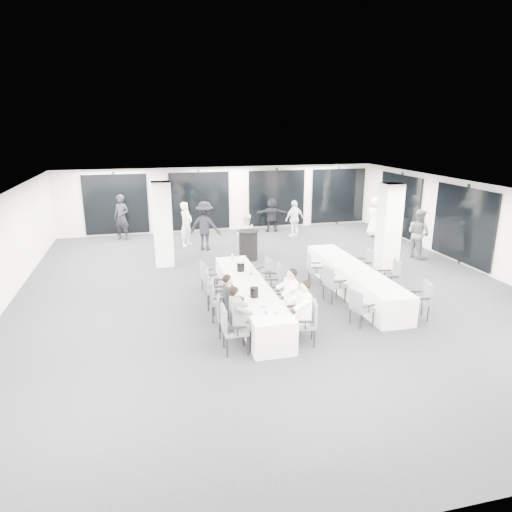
{
  "coord_description": "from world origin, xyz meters",
  "views": [
    {
      "loc": [
        -3.32,
        -11.82,
        4.56
      ],
      "look_at": [
        -0.47,
        -0.2,
        1.11
      ],
      "focal_mm": 32.0,
      "sensor_mm": 36.0,
      "label": 1
    }
  ],
  "objects_px": {
    "chair_side_right_mid": "(391,277)",
    "ice_bucket_near": "(254,292)",
    "standing_guest_e": "(375,214)",
    "standing_guest_f": "(272,212)",
    "chair_main_right_mid": "(284,293)",
    "standing_guest_g": "(121,214)",
    "chair_main_right_far": "(265,272)",
    "chair_side_left_far": "(313,268)",
    "chair_main_right_fourth": "(274,279)",
    "chair_side_left_near": "(360,306)",
    "chair_main_right_near": "(308,320)",
    "standing_guest_h": "(419,230)",
    "chair_main_left_mid": "(218,298)",
    "chair_side_left_mid": "(332,282)",
    "chair_main_right_second": "(295,305)",
    "chair_side_right_far": "(365,263)",
    "banquet_table_side": "(353,280)",
    "chair_main_left_near": "(231,326)",
    "chair_main_left_far": "(207,275)",
    "chair_side_right_near": "(422,298)",
    "banquet_table_main": "(249,298)",
    "standing_guest_b": "(246,232)",
    "standing_guest_d": "(295,216)",
    "standing_guest_c": "(205,223)",
    "ice_bucket_far": "(241,267)",
    "standing_guest_a": "(186,221)",
    "chair_main_left_fourth": "(213,286)",
    "chair_main_left_second": "(225,314)"
  },
  "relations": [
    {
      "from": "chair_main_right_fourth",
      "to": "standing_guest_b",
      "type": "xyz_separation_m",
      "value": [
        0.23,
        4.44,
        0.3
      ]
    },
    {
      "from": "chair_side_right_mid",
      "to": "ice_bucket_near",
      "type": "distance_m",
      "value": 4.19
    },
    {
      "from": "chair_main_right_second",
      "to": "standing_guest_a",
      "type": "distance_m",
      "value": 8.31
    },
    {
      "from": "standing_guest_d",
      "to": "chair_side_left_far",
      "type": "bearing_deg",
      "value": 57.14
    },
    {
      "from": "chair_side_left_far",
      "to": "standing_guest_d",
      "type": "distance_m",
      "value": 5.96
    },
    {
      "from": "standing_guest_b",
      "to": "ice_bucket_far",
      "type": "height_order",
      "value": "standing_guest_b"
    },
    {
      "from": "chair_main_left_far",
      "to": "chair_main_right_near",
      "type": "distance_m",
      "value": 4.04
    },
    {
      "from": "chair_side_left_near",
      "to": "ice_bucket_far",
      "type": "height_order",
      "value": "ice_bucket_far"
    },
    {
      "from": "chair_side_right_mid",
      "to": "standing_guest_d",
      "type": "relative_size",
      "value": 0.59
    },
    {
      "from": "chair_main_right_far",
      "to": "chair_side_right_mid",
      "type": "xyz_separation_m",
      "value": [
        3.15,
        -1.49,
        0.1
      ]
    },
    {
      "from": "chair_main_right_near",
      "to": "chair_side_right_mid",
      "type": "xyz_separation_m",
      "value": [
        3.14,
        2.08,
        0.04
      ]
    },
    {
      "from": "chair_main_right_near",
      "to": "standing_guest_h",
      "type": "distance_m",
      "value": 8.13
    },
    {
      "from": "chair_main_right_fourth",
      "to": "chair_side_left_near",
      "type": "xyz_separation_m",
      "value": [
        1.47,
        -2.14,
        -0.06
      ]
    },
    {
      "from": "chair_side_left_mid",
      "to": "standing_guest_c",
      "type": "distance_m",
      "value": 6.55
    },
    {
      "from": "chair_main_right_mid",
      "to": "standing_guest_g",
      "type": "height_order",
      "value": "standing_guest_g"
    },
    {
      "from": "chair_main_right_second",
      "to": "chair_side_right_far",
      "type": "bearing_deg",
      "value": -45.63
    },
    {
      "from": "chair_main_left_near",
      "to": "standing_guest_b",
      "type": "xyz_separation_m",
      "value": [
        1.9,
        7.12,
        0.28
      ]
    },
    {
      "from": "chair_side_right_far",
      "to": "chair_main_right_far",
      "type": "bearing_deg",
      "value": 96.94
    },
    {
      "from": "chair_main_left_second",
      "to": "chair_side_right_mid",
      "type": "xyz_separation_m",
      "value": [
        4.8,
        1.25,
        0.07
      ]
    },
    {
      "from": "chair_main_right_far",
      "to": "chair_side_left_mid",
      "type": "height_order",
      "value": "chair_side_left_mid"
    },
    {
      "from": "chair_side_right_mid",
      "to": "standing_guest_f",
      "type": "xyz_separation_m",
      "value": [
        -0.97,
        8.51,
        0.26
      ]
    },
    {
      "from": "banquet_table_side",
      "to": "chair_side_right_near",
      "type": "relative_size",
      "value": 5.4
    },
    {
      "from": "standing_guest_e",
      "to": "standing_guest_h",
      "type": "bearing_deg",
      "value": 148.94
    },
    {
      "from": "chair_main_right_near",
      "to": "chair_side_right_far",
      "type": "height_order",
      "value": "chair_main_right_near"
    },
    {
      "from": "chair_side_left_far",
      "to": "standing_guest_b",
      "type": "distance_m",
      "value": 3.77
    },
    {
      "from": "standing_guest_h",
      "to": "chair_main_right_far",
      "type": "bearing_deg",
      "value": 89.82
    },
    {
      "from": "chair_main_left_fourth",
      "to": "chair_main_right_second",
      "type": "relative_size",
      "value": 1.06
    },
    {
      "from": "chair_main_right_far",
      "to": "chair_side_left_far",
      "type": "distance_m",
      "value": 1.48
    },
    {
      "from": "chair_main_left_far",
      "to": "standing_guest_d",
      "type": "relative_size",
      "value": 0.5
    },
    {
      "from": "banquet_table_main",
      "to": "standing_guest_f",
      "type": "distance_m",
      "value": 9.1
    },
    {
      "from": "chair_main_right_far",
      "to": "chair_main_left_second",
      "type": "bearing_deg",
      "value": 137.42
    },
    {
      "from": "chair_side_right_mid",
      "to": "standing_guest_e",
      "type": "height_order",
      "value": "standing_guest_e"
    },
    {
      "from": "banquet_table_main",
      "to": "standing_guest_c",
      "type": "bearing_deg",
      "value": 92.49
    },
    {
      "from": "chair_main_right_far",
      "to": "standing_guest_b",
      "type": "bearing_deg",
      "value": -15.29
    },
    {
      "from": "chair_main_left_mid",
      "to": "chair_side_left_mid",
      "type": "bearing_deg",
      "value": 111.33
    },
    {
      "from": "banquet_table_side",
      "to": "chair_main_left_near",
      "type": "bearing_deg",
      "value": -146.57
    },
    {
      "from": "standing_guest_d",
      "to": "ice_bucket_far",
      "type": "distance_m",
      "value": 7.3
    },
    {
      "from": "standing_guest_a",
      "to": "ice_bucket_near",
      "type": "height_order",
      "value": "standing_guest_a"
    },
    {
      "from": "banquet_table_side",
      "to": "chair_main_left_near",
      "type": "distance_m",
      "value": 4.77
    },
    {
      "from": "standing_guest_e",
      "to": "standing_guest_f",
      "type": "bearing_deg",
      "value": 33.38
    },
    {
      "from": "chair_side_right_near",
      "to": "standing_guest_a",
      "type": "relative_size",
      "value": 0.48
    },
    {
      "from": "chair_main_left_far",
      "to": "chair_side_right_near",
      "type": "bearing_deg",
      "value": 49.75
    },
    {
      "from": "banquet_table_main",
      "to": "standing_guest_f",
      "type": "height_order",
      "value": "standing_guest_f"
    },
    {
      "from": "chair_main_left_near",
      "to": "chair_side_right_near",
      "type": "bearing_deg",
      "value": 97.73
    },
    {
      "from": "banquet_table_main",
      "to": "chair_main_right_near",
      "type": "height_order",
      "value": "chair_main_right_near"
    },
    {
      "from": "chair_main_right_mid",
      "to": "standing_guest_f",
      "type": "distance_m",
      "value": 9.11
    },
    {
      "from": "chair_main_left_fourth",
      "to": "chair_side_right_near",
      "type": "xyz_separation_m",
      "value": [
        4.8,
        -1.88,
        -0.06
      ]
    },
    {
      "from": "chair_side_right_mid",
      "to": "chair_side_right_far",
      "type": "distance_m",
      "value": 1.49
    },
    {
      "from": "chair_main_right_far",
      "to": "ice_bucket_near",
      "type": "bearing_deg",
      "value": 148.3
    },
    {
      "from": "chair_side_left_near",
      "to": "chair_side_left_mid",
      "type": "bearing_deg",
      "value": 167.26
    }
  ]
}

